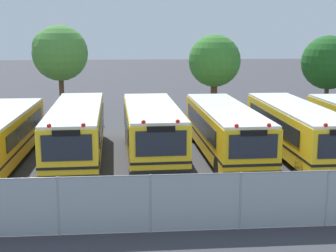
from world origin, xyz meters
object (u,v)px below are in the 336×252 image
Objects in this scene: tree_1 at (58,52)px; tree_2 at (214,60)px; school_bus_5 at (296,129)px; school_bus_4 at (225,129)px; traffic_cone at (69,209)px; tree_3 at (331,62)px; school_bus_3 at (152,129)px; school_bus_2 at (77,130)px.

tree_1 is 1.11× the size of tree_2.
school_bus_5 is at bearing -77.58° from tree_2.
school_bus_4 reaches higher than traffic_cone.
tree_3 reaches higher than school_bus_4.
school_bus_3 is 1.45× the size of tree_1.
school_bus_2 is at bearing 93.47° from traffic_cone.
school_bus_2 reaches higher than school_bus_5.
school_bus_5 is (7.22, -0.24, -0.04)m from school_bus_3.
traffic_cone is at bearing -114.19° from tree_2.
school_bus_4 is 1.80× the size of tree_3.
school_bus_4 is (3.65, 0.03, -0.06)m from school_bus_3.
school_bus_5 reaches higher than school_bus_4.
tree_1 is (-13.17, 11.75, 3.29)m from school_bus_5.
school_bus_4 is at bearing -96.88° from tree_2.
tree_2 is 20.11m from traffic_cone.
school_bus_4 is (7.31, -0.06, -0.06)m from school_bus_2.
school_bus_3 is 1.63× the size of tree_3.
school_bus_4 is at bearing -4.44° from school_bus_5.
school_bus_2 is 7.31m from school_bus_4.
school_bus_4 is 10.74m from tree_2.
tree_3 is at bearing 48.42° from traffic_cone.
tree_1 reaches higher than tree_3.
tree_3 is (19.81, 0.04, -0.79)m from tree_1.
school_bus_3 is at bearing -115.33° from tree_2.
tree_1 reaches higher than school_bus_5.
traffic_cone is (-8.09, -18.00, -3.85)m from tree_2.
school_bus_2 is 21.08m from tree_3.
school_bus_2 is at bearing -1.62° from school_bus_4.
school_bus_4 is 15.60m from tree_3.
school_bus_2 is 16.38× the size of traffic_cone.
traffic_cone is at bearing -81.82° from tree_1.
tree_3 is at bearing -141.76° from school_bus_3.
school_bus_3 is 18.21m from tree_3.
school_bus_2 is 7.86m from traffic_cone.
tree_3 is (6.64, 11.79, 2.50)m from school_bus_5.
school_bus_3 is (3.67, -0.09, 0.00)m from school_bus_2.
school_bus_3 is 13.36m from tree_1.
school_bus_3 is 1.60× the size of tree_2.
tree_2 reaches higher than tree_3.
tree_3 is 25.95m from traffic_cone.
school_bus_3 is 14.79× the size of traffic_cone.
tree_2 is 1.02× the size of tree_3.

